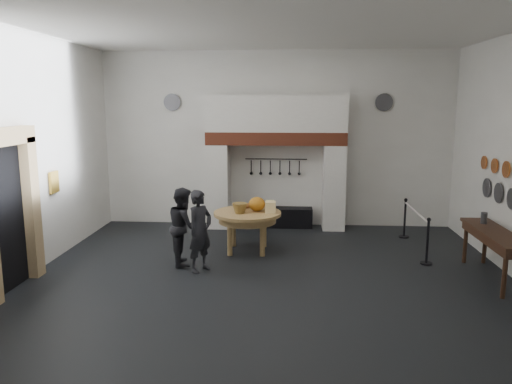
# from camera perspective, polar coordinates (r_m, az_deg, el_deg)

# --- Properties ---
(floor) EXTENTS (9.00, 8.00, 0.02)m
(floor) POSITION_cam_1_polar(r_m,az_deg,el_deg) (9.51, 1.59, -9.49)
(floor) COLOR black
(floor) RESTS_ON ground
(ceiling) EXTENTS (9.00, 8.00, 0.02)m
(ceiling) POSITION_cam_1_polar(r_m,az_deg,el_deg) (9.04, 1.74, 18.43)
(ceiling) COLOR silver
(ceiling) RESTS_ON wall_back
(wall_back) EXTENTS (9.00, 0.02, 4.50)m
(wall_back) POSITION_cam_1_polar(r_m,az_deg,el_deg) (12.98, 2.35, 6.02)
(wall_back) COLOR white
(wall_back) RESTS_ON floor
(wall_front) EXTENTS (9.00, 0.02, 4.50)m
(wall_front) POSITION_cam_1_polar(r_m,az_deg,el_deg) (5.05, -0.10, -0.83)
(wall_front) COLOR white
(wall_front) RESTS_ON floor
(wall_left) EXTENTS (0.02, 8.00, 4.50)m
(wall_left) POSITION_cam_1_polar(r_m,az_deg,el_deg) (10.22, -24.52, 3.92)
(wall_left) COLOR white
(wall_left) RESTS_ON floor
(chimney_pier_left) EXTENTS (0.55, 0.70, 2.15)m
(chimney_pier_left) POSITION_cam_1_polar(r_m,az_deg,el_deg) (12.90, -4.30, 0.71)
(chimney_pier_left) COLOR silver
(chimney_pier_left) RESTS_ON floor
(chimney_pier_right) EXTENTS (0.55, 0.70, 2.15)m
(chimney_pier_right) POSITION_cam_1_polar(r_m,az_deg,el_deg) (12.83, 8.87, 0.56)
(chimney_pier_right) COLOR silver
(chimney_pier_right) RESTS_ON floor
(hearth_brick_band) EXTENTS (3.50, 0.72, 0.32)m
(hearth_brick_band) POSITION_cam_1_polar(r_m,az_deg,el_deg) (12.63, 2.30, 6.17)
(hearth_brick_band) COLOR #9E442B
(hearth_brick_band) RESTS_ON chimney_pier_left
(chimney_hood) EXTENTS (3.50, 0.70, 0.90)m
(chimney_hood) POSITION_cam_1_polar(r_m,az_deg,el_deg) (12.60, 2.32, 8.94)
(chimney_hood) COLOR silver
(chimney_hood) RESTS_ON hearth_brick_band
(iron_range) EXTENTS (1.90, 0.45, 0.50)m
(iron_range) POSITION_cam_1_polar(r_m,az_deg,el_deg) (13.01, 2.25, -2.89)
(iron_range) COLOR black
(iron_range) RESTS_ON floor
(utensil_rail) EXTENTS (1.60, 0.02, 0.02)m
(utensil_rail) POSITION_cam_1_polar(r_m,az_deg,el_deg) (12.95, 2.32, 3.78)
(utensil_rail) COLOR black
(utensil_rail) RESTS_ON wall_back
(door_recess) EXTENTS (0.04, 1.10, 2.50)m
(door_recess) POSITION_cam_1_polar(r_m,az_deg,el_deg) (9.50, -26.74, -2.81)
(door_recess) COLOR black
(door_recess) RESTS_ON floor
(door_jamb_far) EXTENTS (0.22, 0.30, 2.60)m
(door_jamb_far) POSITION_cam_1_polar(r_m,az_deg,el_deg) (10.04, -24.31, -1.66)
(door_jamb_far) COLOR tan
(door_jamb_far) RESTS_ON floor
(door_lintel) EXTENTS (0.22, 1.70, 0.30)m
(door_lintel) POSITION_cam_1_polar(r_m,az_deg,el_deg) (9.26, -26.96, 5.65)
(door_lintel) COLOR tan
(door_lintel) RESTS_ON door_jamb_near
(wall_plaque) EXTENTS (0.05, 0.34, 0.44)m
(wall_plaque) POSITION_cam_1_polar(r_m,az_deg,el_deg) (10.98, -22.08, 1.05)
(wall_plaque) COLOR gold
(wall_plaque) RESTS_ON wall_left
(work_table) EXTENTS (1.77, 1.77, 0.07)m
(work_table) POSITION_cam_1_polar(r_m,az_deg,el_deg) (10.77, -0.99, -2.47)
(work_table) COLOR tan
(work_table) RESTS_ON floor
(pumpkin) EXTENTS (0.36, 0.36, 0.31)m
(pumpkin) POSITION_cam_1_polar(r_m,az_deg,el_deg) (10.81, 0.11, -1.38)
(pumpkin) COLOR orange
(pumpkin) RESTS_ON work_table
(cheese_block_big) EXTENTS (0.22, 0.22, 0.24)m
(cheese_block_big) POSITION_cam_1_polar(r_m,az_deg,el_deg) (10.66, 1.66, -1.75)
(cheese_block_big) COLOR #FEE198
(cheese_block_big) RESTS_ON work_table
(cheese_block_small) EXTENTS (0.18, 0.18, 0.20)m
(cheese_block_small) POSITION_cam_1_polar(r_m,az_deg,el_deg) (10.96, 1.62, -1.52)
(cheese_block_small) COLOR #F5EC92
(cheese_block_small) RESTS_ON work_table
(wicker_basket) EXTENTS (0.39, 0.39, 0.22)m
(wicker_basket) POSITION_cam_1_polar(r_m,az_deg,el_deg) (10.61, -1.87, -1.87)
(wicker_basket) COLOR olive
(wicker_basket) RESTS_ON work_table
(bread_loaf) EXTENTS (0.31, 0.18, 0.13)m
(bread_loaf) POSITION_cam_1_polar(r_m,az_deg,el_deg) (11.10, -1.36, -1.55)
(bread_loaf) COLOR #A05C38
(bread_loaf) RESTS_ON work_table
(visitor_near) EXTENTS (0.63, 0.69, 1.58)m
(visitor_near) POSITION_cam_1_polar(r_m,az_deg,el_deg) (9.59, -6.41, -4.44)
(visitor_near) COLOR black
(visitor_near) RESTS_ON floor
(visitor_far) EXTENTS (0.76, 0.88, 1.55)m
(visitor_far) POSITION_cam_1_polar(r_m,az_deg,el_deg) (10.05, -8.25, -3.88)
(visitor_far) COLOR black
(visitor_far) RESTS_ON floor
(side_table) EXTENTS (0.55, 2.20, 0.06)m
(side_table) POSITION_cam_1_polar(r_m,az_deg,el_deg) (10.06, 25.73, -4.26)
(side_table) COLOR #392115
(side_table) RESTS_ON floor
(pewter_jug) EXTENTS (0.12, 0.12, 0.22)m
(pewter_jug) POSITION_cam_1_polar(r_m,az_deg,el_deg) (10.57, 24.60, -2.72)
(pewter_jug) COLOR #48484D
(pewter_jug) RESTS_ON side_table
(copper_pan_b) EXTENTS (0.03, 0.32, 0.32)m
(copper_pan_b) POSITION_cam_1_polar(r_m,az_deg,el_deg) (10.61, 26.68, 2.32)
(copper_pan_b) COLOR #C6662D
(copper_pan_b) RESTS_ON wall_right
(copper_pan_c) EXTENTS (0.03, 0.30, 0.30)m
(copper_pan_c) POSITION_cam_1_polar(r_m,az_deg,el_deg) (11.11, 25.60, 2.72)
(copper_pan_c) COLOR #C6662D
(copper_pan_c) RESTS_ON wall_right
(copper_pan_d) EXTENTS (0.03, 0.28, 0.28)m
(copper_pan_d) POSITION_cam_1_polar(r_m,az_deg,el_deg) (11.62, 24.61, 3.09)
(copper_pan_d) COLOR #C6662D
(copper_pan_d) RESTS_ON wall_right
(pewter_plate_left) EXTENTS (0.03, 0.40, 0.40)m
(pewter_plate_left) POSITION_cam_1_polar(r_m,az_deg,el_deg) (10.36, 27.20, -0.69)
(pewter_plate_left) COLOR #4C4C51
(pewter_plate_left) RESTS_ON wall_right
(pewter_plate_mid) EXTENTS (0.03, 0.40, 0.40)m
(pewter_plate_mid) POSITION_cam_1_polar(r_m,az_deg,el_deg) (10.91, 25.97, -0.09)
(pewter_plate_mid) COLOR #4C4C51
(pewter_plate_mid) RESTS_ON wall_right
(pewter_plate_right) EXTENTS (0.03, 0.40, 0.40)m
(pewter_plate_right) POSITION_cam_1_polar(r_m,az_deg,el_deg) (11.46, 24.86, 0.45)
(pewter_plate_right) COLOR #4C4C51
(pewter_plate_right) RESTS_ON wall_right
(pewter_plate_back_left) EXTENTS (0.44, 0.03, 0.44)m
(pewter_plate_back_left) POSITION_cam_1_polar(r_m,az_deg,el_deg) (13.26, -9.56, 10.08)
(pewter_plate_back_left) COLOR #4C4C51
(pewter_plate_back_left) RESTS_ON wall_back
(pewter_plate_back_right) EXTENTS (0.44, 0.03, 0.44)m
(pewter_plate_back_right) POSITION_cam_1_polar(r_m,az_deg,el_deg) (13.12, 14.43, 9.90)
(pewter_plate_back_right) COLOR #4C4C51
(pewter_plate_back_right) RESTS_ON wall_back
(barrier_post_near) EXTENTS (0.05, 0.05, 0.90)m
(barrier_post_near) POSITION_cam_1_polar(r_m,az_deg,el_deg) (10.57, 19.01, -5.47)
(barrier_post_near) COLOR black
(barrier_post_near) RESTS_ON floor
(barrier_post_far) EXTENTS (0.05, 0.05, 0.90)m
(barrier_post_far) POSITION_cam_1_polar(r_m,az_deg,el_deg) (12.45, 16.64, -2.99)
(barrier_post_far) COLOR black
(barrier_post_far) RESTS_ON floor
(barrier_rope) EXTENTS (0.04, 2.00, 0.04)m
(barrier_rope) POSITION_cam_1_polar(r_m,az_deg,el_deg) (11.42, 17.84, -2.19)
(barrier_rope) COLOR silver
(barrier_rope) RESTS_ON barrier_post_near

